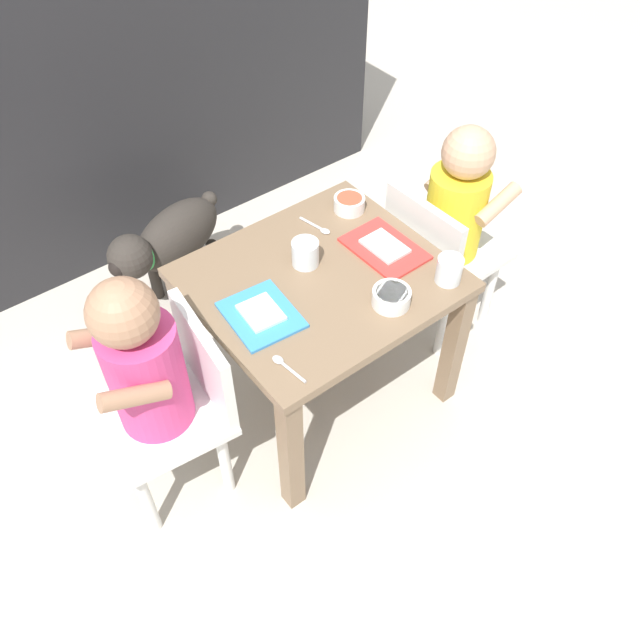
% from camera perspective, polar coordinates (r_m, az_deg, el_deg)
% --- Properties ---
extents(ground_plane, '(7.00, 7.00, 0.00)m').
position_cam_1_polar(ground_plane, '(1.93, 0.00, -5.84)').
color(ground_plane, beige).
extents(kitchen_cabinet_back, '(1.77, 0.34, 1.00)m').
position_cam_1_polar(kitchen_cabinet_back, '(2.32, -16.71, 18.60)').
color(kitchen_cabinet_back, '#232326').
rests_on(kitchen_cabinet_back, ground).
extents(dining_table, '(0.59, 0.53, 0.44)m').
position_cam_1_polar(dining_table, '(1.65, 0.00, 1.83)').
color(dining_table, '#7A6047').
rests_on(dining_table, ground).
extents(seated_child_left, '(0.31, 0.31, 0.69)m').
position_cam_1_polar(seated_child_left, '(1.46, -14.32, -4.31)').
color(seated_child_left, silver).
rests_on(seated_child_left, ground).
extents(seated_child_right, '(0.29, 0.29, 0.67)m').
position_cam_1_polar(seated_child_right, '(1.86, 11.38, 8.90)').
color(seated_child_right, silver).
rests_on(seated_child_right, ground).
extents(dog, '(0.43, 0.25, 0.33)m').
position_cam_1_polar(dog, '(2.09, -12.83, 6.67)').
color(dog, '#332D28').
rests_on(dog, ground).
extents(food_tray_left, '(0.16, 0.19, 0.02)m').
position_cam_1_polar(food_tray_left, '(1.51, -5.06, 0.49)').
color(food_tray_left, '#388CD8').
rests_on(food_tray_left, dining_table).
extents(food_tray_right, '(0.14, 0.20, 0.02)m').
position_cam_1_polar(food_tray_right, '(1.67, 5.56, 6.17)').
color(food_tray_right, red).
rests_on(food_tray_right, dining_table).
extents(water_cup_left, '(0.07, 0.07, 0.07)m').
position_cam_1_polar(water_cup_left, '(1.61, -1.13, 5.70)').
color(water_cup_left, white).
rests_on(water_cup_left, dining_table).
extents(water_cup_right, '(0.06, 0.06, 0.07)m').
position_cam_1_polar(water_cup_right, '(1.60, 10.99, 4.13)').
color(water_cup_right, white).
rests_on(water_cup_right, dining_table).
extents(veggie_bowl_near, '(0.09, 0.09, 0.04)m').
position_cam_1_polar(veggie_bowl_near, '(1.52, 6.14, 1.98)').
color(veggie_bowl_near, white).
rests_on(veggie_bowl_near, dining_table).
extents(cereal_bowl_left_side, '(0.08, 0.08, 0.04)m').
position_cam_1_polar(cereal_bowl_left_side, '(1.78, 2.53, 9.97)').
color(cereal_bowl_left_side, white).
rests_on(cereal_bowl_left_side, dining_table).
extents(spoon_by_left_tray, '(0.03, 0.10, 0.01)m').
position_cam_1_polar(spoon_by_left_tray, '(1.41, -2.94, -3.97)').
color(spoon_by_left_tray, silver).
rests_on(spoon_by_left_tray, dining_table).
extents(spoon_by_right_tray, '(0.03, 0.10, 0.01)m').
position_cam_1_polar(spoon_by_right_tray, '(1.73, -0.19, 7.97)').
color(spoon_by_right_tray, silver).
rests_on(spoon_by_right_tray, dining_table).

